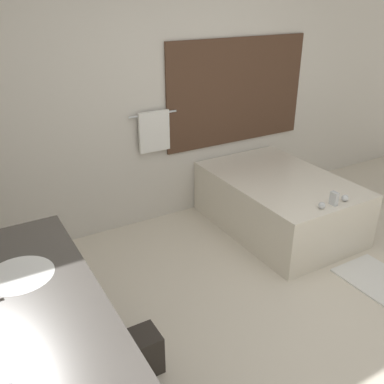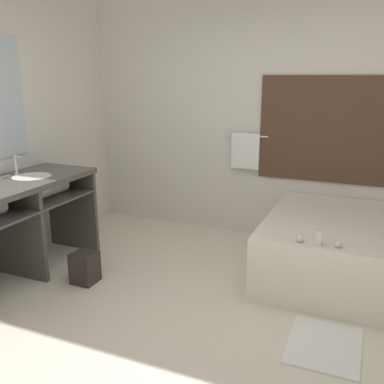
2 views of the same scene
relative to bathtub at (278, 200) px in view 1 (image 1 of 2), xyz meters
name	(u,v)px [view 1 (image 1 of 2)]	position (x,y,z in m)	size (l,w,h in m)	color
ground_plane	(328,336)	(-0.71, -1.40, -0.30)	(16.00, 16.00, 0.00)	beige
wall_back_with_blinds	(179,89)	(-0.68, 0.82, 1.04)	(7.40, 0.13, 2.70)	silver
vanity_counter	(37,335)	(-2.56, -1.11, 0.36)	(0.66, 1.58, 0.90)	#4C4742
bathtub	(278,200)	(0.00, 0.00, 0.00)	(1.06, 1.57, 0.67)	silver
waste_bin	(144,352)	(-1.95, -1.00, -0.16)	(0.21, 0.21, 0.28)	#2D2823
bath_mat	(377,280)	(0.14, -1.15, -0.30)	(0.48, 0.60, 0.02)	white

